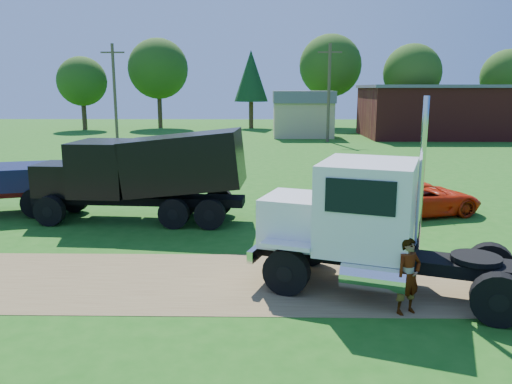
{
  "coord_description": "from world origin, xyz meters",
  "views": [
    {
      "loc": [
        -0.0,
        -12.29,
        4.95
      ],
      "look_at": [
        -0.26,
        3.79,
        1.6
      ],
      "focal_mm": 35.0,
      "sensor_mm": 36.0,
      "label": 1
    }
  ],
  "objects_px": {
    "white_semi_tractor": "(370,225)",
    "orange_pickup": "(420,198)",
    "spectator_a": "(408,276)",
    "black_dump_truck": "(147,171)"
  },
  "relations": [
    {
      "from": "orange_pickup",
      "to": "spectator_a",
      "type": "relative_size",
      "value": 2.76
    },
    {
      "from": "white_semi_tractor",
      "to": "black_dump_truck",
      "type": "relative_size",
      "value": 0.99
    },
    {
      "from": "white_semi_tractor",
      "to": "spectator_a",
      "type": "bearing_deg",
      "value": -48.63
    },
    {
      "from": "orange_pickup",
      "to": "spectator_a",
      "type": "xyz_separation_m",
      "value": [
        -3.02,
        -9.01,
        0.21
      ]
    },
    {
      "from": "black_dump_truck",
      "to": "spectator_a",
      "type": "distance_m",
      "value": 11.06
    },
    {
      "from": "black_dump_truck",
      "to": "spectator_a",
      "type": "bearing_deg",
      "value": -42.52
    },
    {
      "from": "white_semi_tractor",
      "to": "spectator_a",
      "type": "height_order",
      "value": "white_semi_tractor"
    },
    {
      "from": "white_semi_tractor",
      "to": "orange_pickup",
      "type": "relative_size",
      "value": 1.66
    },
    {
      "from": "orange_pickup",
      "to": "spectator_a",
      "type": "bearing_deg",
      "value": 144.0
    },
    {
      "from": "black_dump_truck",
      "to": "spectator_a",
      "type": "xyz_separation_m",
      "value": [
        7.61,
        -7.96,
        -1.04
      ]
    }
  ]
}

